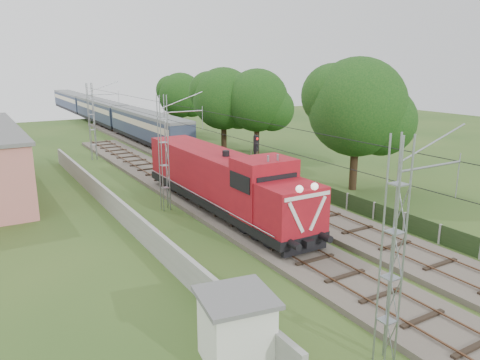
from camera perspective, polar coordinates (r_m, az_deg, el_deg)
ground at (r=25.05m, az=8.12°, el=-9.78°), size 140.00×140.00×0.00m
track_main at (r=30.34m, az=-0.17°, el=-4.90°), size 4.20×70.00×0.45m
track_side at (r=43.61m, az=-3.21°, el=1.05°), size 4.20×80.00×0.45m
catenary at (r=32.45m, az=-9.20°, el=3.26°), size 3.31×70.00×8.00m
boundary_wall at (r=32.16m, az=-14.86°, el=-3.21°), size 0.25×40.00×1.50m
fence at (r=32.06m, az=16.02°, el=-3.63°), size 0.12×32.00×1.20m
locomotive at (r=31.49m, az=-2.16°, el=-0.02°), size 3.23×18.45×4.68m
coach_rake at (r=80.05m, az=-16.62°, el=8.18°), size 2.95×65.70×3.41m
signal_post at (r=33.41m, az=1.90°, el=2.82°), size 0.53×0.44×5.12m
relay_hut at (r=16.77m, az=-0.46°, el=-17.63°), size 2.83×2.83×2.55m
tree_a at (r=38.15m, az=14.23°, el=8.48°), size 8.14×7.75×10.55m
tree_b at (r=52.44m, az=2.18°, el=9.60°), size 7.26×6.92×9.42m
tree_c at (r=53.86m, az=-1.92°, el=9.80°), size 7.36×7.01×9.54m
tree_d at (r=68.31m, az=-7.16°, el=10.16°), size 6.64×6.33×8.61m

